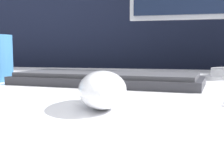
% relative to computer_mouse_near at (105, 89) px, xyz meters
% --- Properties ---
extents(partition_panel, '(5.00, 0.03, 1.46)m').
position_rel_computer_mouse_near_xyz_m(partition_panel, '(-0.00, 0.90, -0.03)').
color(partition_panel, black).
rests_on(partition_panel, ground_plane).
extents(computer_mouse_near, '(0.09, 0.13, 0.04)m').
position_rel_computer_mouse_near_xyz_m(computer_mouse_near, '(0.00, 0.00, 0.00)').
color(computer_mouse_near, white).
rests_on(computer_mouse_near, desk).
extents(keyboard, '(0.38, 0.18, 0.02)m').
position_rel_computer_mouse_near_xyz_m(keyboard, '(-0.06, 0.24, -0.01)').
color(keyboard, '#28282D').
rests_on(keyboard, desk).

